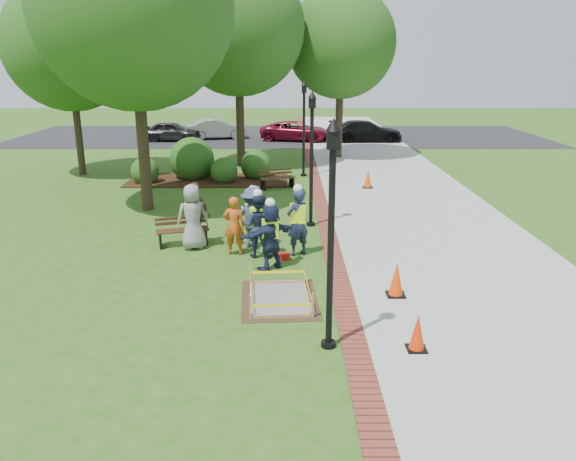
{
  "coord_description": "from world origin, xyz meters",
  "views": [
    {
      "loc": [
        0.46,
        -12.47,
        5.21
      ],
      "look_at": [
        0.5,
        1.2,
        1.0
      ],
      "focal_mm": 35.0,
      "sensor_mm": 36.0,
      "label": 1
    }
  ],
  "objects_px": {
    "cone_front": "(417,333)",
    "hivis_worker_b": "(298,220)",
    "hivis_worker_a": "(270,234)",
    "hivis_worker_c": "(258,223)",
    "bench_near": "(183,237)",
    "lamp_near": "(331,220)",
    "wet_concrete_pad": "(279,290)"
  },
  "relations": [
    {
      "from": "hivis_worker_a",
      "to": "hivis_worker_c",
      "type": "xyz_separation_m",
      "value": [
        -0.36,
        0.93,
        0.01
      ]
    },
    {
      "from": "wet_concrete_pad",
      "to": "bench_near",
      "type": "bearing_deg",
      "value": 126.26
    },
    {
      "from": "hivis_worker_c",
      "to": "lamp_near",
      "type": "bearing_deg",
      "value": -72.85
    },
    {
      "from": "lamp_near",
      "to": "wet_concrete_pad",
      "type": "bearing_deg",
      "value": 113.93
    },
    {
      "from": "bench_near",
      "to": "hivis_worker_a",
      "type": "bearing_deg",
      "value": -36.25
    },
    {
      "from": "lamp_near",
      "to": "hivis_worker_a",
      "type": "xyz_separation_m",
      "value": [
        -1.2,
        4.12,
        -1.55
      ]
    },
    {
      "from": "hivis_worker_b",
      "to": "wet_concrete_pad",
      "type": "bearing_deg",
      "value": -98.74
    },
    {
      "from": "cone_front",
      "to": "hivis_worker_c",
      "type": "height_order",
      "value": "hivis_worker_c"
    },
    {
      "from": "bench_near",
      "to": "hivis_worker_c",
      "type": "bearing_deg",
      "value": -23.53
    },
    {
      "from": "cone_front",
      "to": "lamp_near",
      "type": "xyz_separation_m",
      "value": [
        -1.63,
        0.15,
        2.13
      ]
    },
    {
      "from": "hivis_worker_a",
      "to": "bench_near",
      "type": "bearing_deg",
      "value": 143.75
    },
    {
      "from": "wet_concrete_pad",
      "to": "bench_near",
      "type": "distance_m",
      "value": 4.81
    },
    {
      "from": "cone_front",
      "to": "hivis_worker_b",
      "type": "relative_size",
      "value": 0.36
    },
    {
      "from": "bench_near",
      "to": "lamp_near",
      "type": "xyz_separation_m",
      "value": [
        3.8,
        -6.02,
        2.22
      ]
    },
    {
      "from": "hivis_worker_a",
      "to": "hivis_worker_b",
      "type": "height_order",
      "value": "hivis_worker_b"
    },
    {
      "from": "lamp_near",
      "to": "hivis_worker_a",
      "type": "height_order",
      "value": "lamp_near"
    },
    {
      "from": "lamp_near",
      "to": "hivis_worker_c",
      "type": "relative_size",
      "value": 2.25
    },
    {
      "from": "lamp_near",
      "to": "hivis_worker_c",
      "type": "distance_m",
      "value": 5.5
    },
    {
      "from": "cone_front",
      "to": "hivis_worker_b",
      "type": "xyz_separation_m",
      "value": [
        -2.11,
        5.34,
        0.63
      ]
    },
    {
      "from": "lamp_near",
      "to": "bench_near",
      "type": "bearing_deg",
      "value": 122.23
    },
    {
      "from": "bench_near",
      "to": "cone_front",
      "type": "relative_size",
      "value": 2.16
    },
    {
      "from": "hivis_worker_a",
      "to": "wet_concrete_pad",
      "type": "bearing_deg",
      "value": -82.9
    },
    {
      "from": "wet_concrete_pad",
      "to": "hivis_worker_b",
      "type": "height_order",
      "value": "hivis_worker_b"
    },
    {
      "from": "cone_front",
      "to": "hivis_worker_c",
      "type": "bearing_deg",
      "value": 121.47
    },
    {
      "from": "hivis_worker_a",
      "to": "hivis_worker_c",
      "type": "height_order",
      "value": "hivis_worker_c"
    },
    {
      "from": "bench_near",
      "to": "hivis_worker_a",
      "type": "relative_size",
      "value": 0.84
    },
    {
      "from": "wet_concrete_pad",
      "to": "lamp_near",
      "type": "distance_m",
      "value": 3.25
    },
    {
      "from": "bench_near",
      "to": "hivis_worker_a",
      "type": "xyz_separation_m",
      "value": [
        2.6,
        -1.91,
        0.67
      ]
    },
    {
      "from": "lamp_near",
      "to": "hivis_worker_c",
      "type": "xyz_separation_m",
      "value": [
        -1.56,
        5.05,
        -1.54
      ]
    },
    {
      "from": "lamp_near",
      "to": "hivis_worker_b",
      "type": "distance_m",
      "value": 5.42
    },
    {
      "from": "hivis_worker_a",
      "to": "lamp_near",
      "type": "bearing_deg",
      "value": -73.79
    },
    {
      "from": "bench_near",
      "to": "hivis_worker_a",
      "type": "distance_m",
      "value": 3.3
    }
  ]
}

